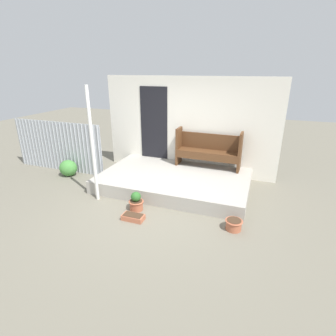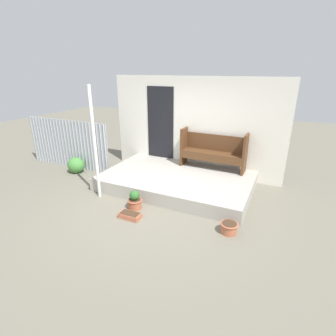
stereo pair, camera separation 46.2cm
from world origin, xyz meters
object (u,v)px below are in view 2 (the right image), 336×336
object	(u,v)px
flower_pot_left	(135,201)
shrub_by_fence	(76,165)
bench	(213,149)
support_post	(95,145)
flower_pot_middle	(229,227)
planter_box_rect	(130,215)

from	to	relation	value
flower_pot_left	shrub_by_fence	xyz separation A→B (m)	(-2.59, 1.04, 0.05)
bench	shrub_by_fence	xyz separation A→B (m)	(-3.60, -1.18, -0.60)
support_post	flower_pot_left	bearing A→B (deg)	-7.27
support_post	bench	distance (m)	2.96
support_post	bench	world-z (taller)	support_post
bench	flower_pot_middle	bearing A→B (deg)	-65.34
planter_box_rect	shrub_by_fence	world-z (taller)	shrub_by_fence
planter_box_rect	shrub_by_fence	size ratio (longest dim) A/B	0.89
bench	flower_pot_left	xyz separation A→B (m)	(-1.01, -2.22, -0.65)
bench	shrub_by_fence	bearing A→B (deg)	-160.78
support_post	flower_pot_middle	size ratio (longest dim) A/B	7.66
flower_pot_middle	planter_box_rect	size ratio (longest dim) A/B	0.75
bench	planter_box_rect	size ratio (longest dim) A/B	3.93
support_post	flower_pot_middle	world-z (taller)	support_post
bench	flower_pot_left	size ratio (longest dim) A/B	4.16
flower_pot_middle	shrub_by_fence	world-z (taller)	shrub_by_fence
planter_box_rect	flower_pot_middle	bearing A→B (deg)	10.08
flower_pot_middle	shrub_by_fence	bearing A→B (deg)	166.77
support_post	bench	xyz separation A→B (m)	(2.05, 2.09, -0.42)
flower_pot_left	flower_pot_middle	bearing A→B (deg)	-0.99
bench	planter_box_rect	world-z (taller)	bench
support_post	flower_pot_middle	distance (m)	3.24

